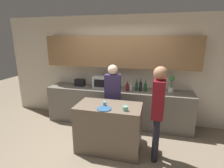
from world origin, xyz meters
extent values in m
plane|color=#7F705B|center=(0.00, 0.00, 0.00)|extent=(14.00, 14.00, 0.00)
cube|color=beige|center=(0.00, 1.74, 1.35)|extent=(6.40, 0.08, 2.70)
cube|color=olive|center=(0.00, 1.54, 1.83)|extent=(3.74, 0.32, 0.75)
cube|color=#6B665B|center=(0.00, 1.39, 0.46)|extent=(3.60, 0.62, 0.92)
cube|color=brown|center=(0.08, 0.27, 0.46)|extent=(1.22, 0.66, 0.92)
cube|color=#B7BABC|center=(-0.37, 1.47, 1.07)|extent=(0.52, 0.38, 0.30)
cube|color=black|center=(-0.42, 1.27, 1.07)|extent=(0.31, 0.01, 0.19)
cube|color=black|center=(-1.04, 1.47, 1.01)|extent=(0.26, 0.16, 0.18)
cube|color=black|center=(-1.09, 1.47, 1.10)|extent=(0.02, 0.11, 0.01)
cube|color=black|center=(-0.99, 1.47, 1.10)|extent=(0.02, 0.11, 0.01)
cylinder|color=silver|center=(1.27, 1.47, 0.97)|extent=(0.14, 0.14, 0.10)
cylinder|color=#38662D|center=(1.27, 1.47, 1.11)|extent=(0.01, 0.01, 0.18)
sphere|color=#3D7A38|center=(1.27, 1.47, 1.25)|extent=(0.13, 0.13, 0.13)
cylinder|color=maroon|center=(0.26, 1.29, 1.00)|extent=(0.08, 0.08, 0.17)
cylinder|color=maroon|center=(0.26, 1.29, 1.12)|extent=(0.03, 0.03, 0.07)
cylinder|color=silver|center=(0.34, 1.32, 1.00)|extent=(0.06, 0.06, 0.16)
cylinder|color=silver|center=(0.34, 1.32, 1.11)|extent=(0.02, 0.02, 0.06)
cylinder|color=#194723|center=(0.47, 1.40, 1.01)|extent=(0.07, 0.07, 0.20)
cylinder|color=#194723|center=(0.47, 1.40, 1.15)|extent=(0.02, 0.02, 0.08)
cylinder|color=black|center=(0.57, 1.35, 1.03)|extent=(0.06, 0.06, 0.23)
cylinder|color=black|center=(0.57, 1.35, 1.19)|extent=(0.02, 0.02, 0.09)
cylinder|color=#194723|center=(0.68, 1.38, 1.01)|extent=(0.08, 0.08, 0.19)
cylinder|color=#194723|center=(0.68, 1.38, 1.14)|extent=(0.03, 0.03, 0.07)
cylinder|color=#2D5684|center=(0.05, 0.08, 0.93)|extent=(0.26, 0.26, 0.01)
cylinder|color=#65BA99|center=(0.42, 0.10, 0.96)|extent=(0.09, 0.09, 0.08)
cylinder|color=#6EA3B3|center=(0.01, 0.22, 0.97)|extent=(0.07, 0.07, 0.09)
cylinder|color=black|center=(0.96, 0.12, 0.41)|extent=(0.11, 0.11, 0.83)
cylinder|color=black|center=(0.98, 0.28, 0.41)|extent=(0.11, 0.11, 0.83)
cube|color=maroon|center=(0.97, 0.20, 1.15)|extent=(0.22, 0.35, 0.66)
sphere|color=#9E7051|center=(0.97, 0.20, 1.59)|extent=(0.22, 0.22, 0.22)
cylinder|color=black|center=(0.09, 0.87, 0.39)|extent=(0.11, 0.11, 0.78)
cylinder|color=black|center=(-0.07, 0.85, 0.39)|extent=(0.11, 0.11, 0.78)
cube|color=#30284D|center=(0.01, 0.86, 1.09)|extent=(0.36, 0.23, 0.62)
sphere|color=beige|center=(0.01, 0.86, 1.50)|extent=(0.21, 0.21, 0.21)
camera|label=1|loc=(0.89, -2.68, 2.14)|focal=28.00mm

